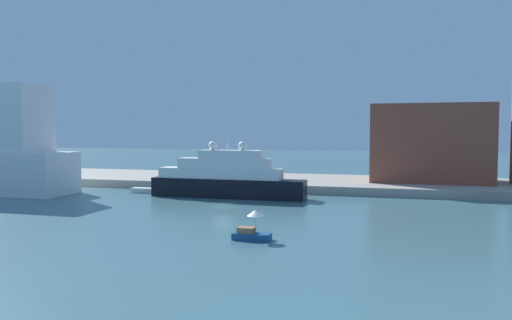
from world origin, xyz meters
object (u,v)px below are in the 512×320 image
(large_yacht, at_px, (226,178))
(harbor_building, at_px, (429,143))
(mooring_bollard, at_px, (284,182))
(small_motorboat, at_px, (252,230))
(person_figure, at_px, (196,176))
(parked_car, at_px, (178,175))
(work_barge, at_px, (149,191))

(large_yacht, xyz_separation_m, harbor_building, (31.13, 21.16, 5.23))
(harbor_building, height_order, mooring_bollard, harbor_building)
(small_motorboat, height_order, person_figure, person_figure)
(harbor_building, relative_size, parked_car, 4.54)
(small_motorboat, height_order, mooring_bollard, small_motorboat)
(small_motorboat, xyz_separation_m, harbor_building, (18.65, 48.84, 7.24))
(person_figure, distance_m, mooring_bollard, 16.99)
(parked_car, xyz_separation_m, person_figure, (5.28, -3.87, 0.17))
(work_barge, height_order, mooring_bollard, mooring_bollard)
(work_barge, xyz_separation_m, person_figure, (4.82, 8.58, 1.77))
(large_yacht, xyz_separation_m, work_barge, (-14.23, 1.78, -2.59))
(person_figure, bearing_deg, parked_car, 143.78)
(harbor_building, relative_size, mooring_bollard, 22.53)
(person_figure, bearing_deg, mooring_bollard, -7.78)
(parked_car, bearing_deg, harbor_building, 8.59)
(work_barge, distance_m, person_figure, 10.00)
(mooring_bollard, bearing_deg, parked_car, 164.41)
(harbor_building, bearing_deg, person_figure, -165.09)
(work_barge, bearing_deg, harbor_building, 23.14)
(work_barge, xyz_separation_m, mooring_bollard, (21.65, 6.29, 1.44))
(parked_car, distance_m, person_figure, 6.55)
(parked_car, bearing_deg, person_figure, -36.22)
(large_yacht, bearing_deg, work_barge, 172.85)
(small_motorboat, relative_size, harbor_building, 0.18)
(work_barge, relative_size, harbor_building, 0.31)
(harbor_building, bearing_deg, mooring_bollard, -151.09)
(large_yacht, relative_size, small_motorboat, 6.77)
(small_motorboat, height_order, work_barge, small_motorboat)
(work_barge, xyz_separation_m, parked_car, (-0.47, 12.46, 1.60))
(harbor_building, distance_m, person_figure, 42.39)
(parked_car, bearing_deg, mooring_bollard, -15.59)
(large_yacht, relative_size, work_barge, 3.96)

